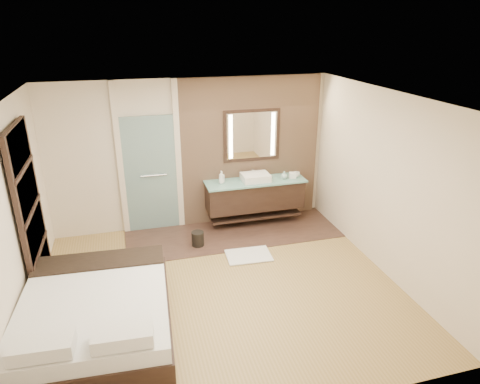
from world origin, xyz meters
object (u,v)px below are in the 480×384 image
object	(u,v)px
vanity	(255,195)
waste_bin	(198,239)
bed	(97,320)
mirror_unit	(252,135)

from	to	relation	value
vanity	waste_bin	xyz separation A→B (m)	(-1.20, -0.60, -0.45)
bed	waste_bin	distance (m)	2.57
bed	mirror_unit	bearing A→B (deg)	49.62
vanity	mirror_unit	size ratio (longest dim) A/B	1.75
mirror_unit	vanity	bearing A→B (deg)	-90.00
vanity	mirror_unit	xyz separation A→B (m)	(0.00, 0.24, 1.07)
mirror_unit	bed	size ratio (longest dim) A/B	0.48
vanity	bed	size ratio (longest dim) A/B	0.84
waste_bin	bed	bearing A→B (deg)	-127.32
bed	waste_bin	xyz separation A→B (m)	(1.55, 2.03, -0.21)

